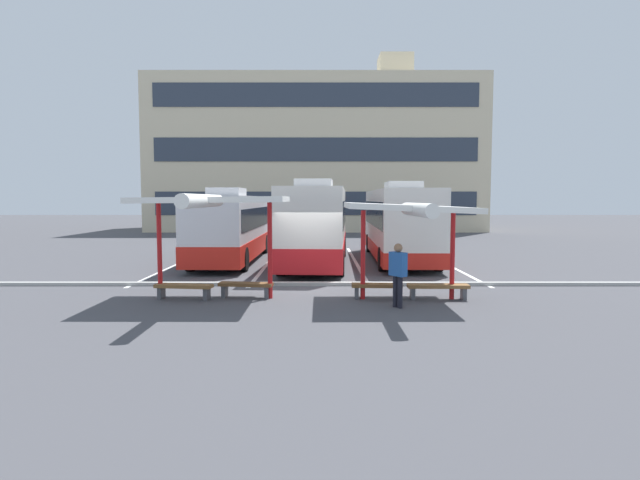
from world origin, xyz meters
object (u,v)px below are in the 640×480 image
object	(u,v)px
coach_bus_0	(234,228)
waiting_shelter_1	(411,210)
bench_0	(185,288)
bench_2	(378,288)
bench_3	(439,288)
waiting_passenger_0	(399,270)
coach_bus_2	(400,224)
waiting_shelter_0	(213,202)
bench_1	(247,286)
coach_bus_1	(317,226)

from	to	relation	value
coach_bus_0	waiting_shelter_1	world-z (taller)	coach_bus_0
bench_0	waiting_shelter_1	world-z (taller)	waiting_shelter_1
bench_2	bench_3	world-z (taller)	same
waiting_passenger_0	coach_bus_2	bearing A→B (deg)	81.28
coach_bus_0	waiting_shelter_0	bearing A→B (deg)	-83.80
waiting_shelter_1	coach_bus_2	bearing A→B (deg)	83.09
bench_0	waiting_shelter_1	size ratio (longest dim) A/B	0.36
waiting_passenger_0	bench_1	bearing A→B (deg)	161.47
bench_1	waiting_shelter_1	xyz separation A→B (m)	(4.84, -0.53, 2.32)
waiting_shelter_1	bench_3	size ratio (longest dim) A/B	2.72
coach_bus_0	coach_bus_1	size ratio (longest dim) A/B	1.02
coach_bus_0	waiting_shelter_1	size ratio (longest dim) A/B	2.13
bench_1	bench_0	bearing A→B (deg)	-170.64
waiting_shelter_1	bench_2	xyz separation A→B (m)	(-0.90, 0.34, -2.32)
waiting_shelter_0	waiting_passenger_0	world-z (taller)	waiting_shelter_0
coach_bus_2	bench_0	size ratio (longest dim) A/B	6.28
waiting_shelter_0	waiting_passenger_0	size ratio (longest dim) A/B	2.97
coach_bus_1	bench_2	xyz separation A→B (m)	(1.87, -8.01, -1.42)
bench_1	waiting_passenger_0	world-z (taller)	waiting_passenger_0
coach_bus_2	bench_1	bearing A→B (deg)	-122.33
waiting_shelter_0	bench_2	distance (m)	5.47
bench_0	waiting_passenger_0	bearing A→B (deg)	-10.71
coach_bus_1	bench_2	world-z (taller)	coach_bus_1
coach_bus_1	waiting_passenger_0	size ratio (longest dim) A/B	5.82
waiting_shelter_0	waiting_passenger_0	bearing A→B (deg)	-11.32
bench_0	bench_1	bearing A→B (deg)	9.36
coach_bus_1	bench_0	bearing A→B (deg)	-115.46
waiting_shelter_0	waiting_passenger_0	xyz separation A→B (m)	(5.27, -1.05, -1.85)
waiting_shelter_0	bench_0	distance (m)	2.70
coach_bus_1	waiting_shelter_1	size ratio (longest dim) A/B	2.08
coach_bus_2	waiting_passenger_0	xyz separation A→B (m)	(-1.69, -11.04, -0.74)
coach_bus_2	waiting_shelter_0	distance (m)	12.23
bench_1	bench_3	distance (m)	5.75
coach_bus_1	waiting_shelter_1	bearing A→B (deg)	-71.66
bench_3	waiting_passenger_0	world-z (taller)	waiting_passenger_0
waiting_shelter_0	waiting_shelter_1	world-z (taller)	waiting_shelter_0
coach_bus_2	bench_3	bearing A→B (deg)	-91.88
waiting_shelter_0	waiting_shelter_1	distance (m)	5.74
bench_2	coach_bus_0	bearing A→B (deg)	121.85
coach_bus_2	bench_2	world-z (taller)	coach_bus_2
coach_bus_2	waiting_shelter_1	world-z (taller)	coach_bus_2
bench_0	waiting_shelter_1	distance (m)	7.03
waiting_shelter_0	bench_1	distance (m)	2.73
bench_1	coach_bus_0	bearing A→B (deg)	101.88
waiting_shelter_0	waiting_shelter_1	size ratio (longest dim) A/B	1.06
bench_2	waiting_passenger_0	distance (m)	1.52
coach_bus_1	bench_1	world-z (taller)	coach_bus_1
bench_0	coach_bus_0	bearing A→B (deg)	90.93
coach_bus_2	bench_3	size ratio (longest dim) A/B	6.08
bench_0	bench_3	world-z (taller)	same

